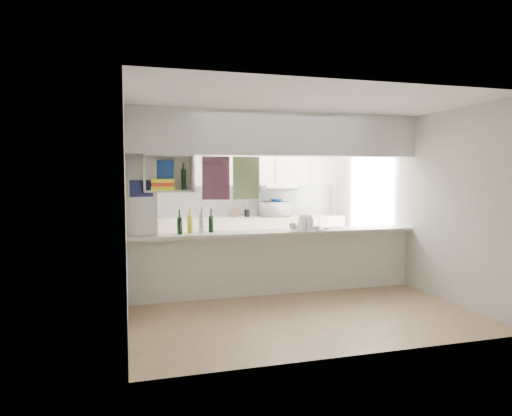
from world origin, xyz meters
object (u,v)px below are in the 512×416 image
object	(u,v)px
bowl	(277,200)
dish_rack	(308,224)
wine_bottles	(196,224)
microwave	(275,209)

from	to	relation	value
bowl	dish_rack	bearing A→B (deg)	-95.64
bowl	wine_bottles	xyz separation A→B (m)	(-1.85, -2.03, -0.18)
bowl	dish_rack	distance (m)	2.13
bowl	dish_rack	xyz separation A→B (m)	(-0.21, -2.11, -0.22)
dish_rack	wine_bottles	bearing A→B (deg)	178.95
microwave	bowl	bearing A→B (deg)	129.20
microwave	wine_bottles	size ratio (longest dim) A/B	0.99
bowl	wine_bottles	distance (m)	2.76
dish_rack	wine_bottles	size ratio (longest dim) A/B	0.86
bowl	microwave	bearing A→B (deg)	137.40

